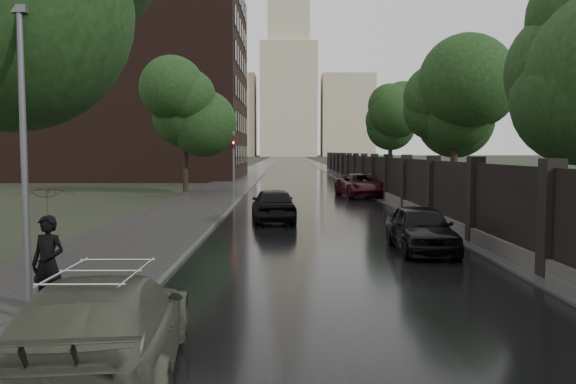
{
  "coord_description": "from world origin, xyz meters",
  "views": [
    {
      "loc": [
        -1.27,
        -7.34,
        2.86
      ],
      "look_at": [
        -1.22,
        11.33,
        1.5
      ],
      "focal_mm": 35.0,
      "sensor_mm": 36.0,
      "label": 1
    }
  ],
  "objects": [
    {
      "name": "tree_left_far",
      "position": [
        -8.0,
        30.0,
        5.24
      ],
      "size": [
        4.25,
        4.25,
        7.39
      ],
      "color": "black",
      "rests_on": "ground"
    },
    {
      "name": "sidewalk_left",
      "position": [
        -6.0,
        190.0,
        0.08
      ],
      "size": [
        4.0,
        420.0,
        0.16
      ],
      "primitive_type": "cube",
      "color": "#2D2D2D",
      "rests_on": "ground"
    },
    {
      "name": "tree_right_c",
      "position": [
        7.5,
        40.0,
        4.95
      ],
      "size": [
        4.08,
        4.08,
        7.01
      ],
      "color": "black",
      "rests_on": "ground"
    },
    {
      "name": "traffic_light",
      "position": [
        -4.3,
        24.99,
        2.4
      ],
      "size": [
        0.16,
        0.32,
        4.0
      ],
      "color": "#59595E",
      "rests_on": "ground"
    },
    {
      "name": "lamp_post",
      "position": [
        -5.4,
        1.5,
        2.67
      ],
      "size": [
        0.25,
        0.12,
        5.11
      ],
      "color": "#59595E",
      "rests_on": "ground"
    },
    {
      "name": "pedestrian_umbrella",
      "position": [
        -5.26,
        1.93,
        1.86
      ],
      "size": [
        1.16,
        1.18,
        2.56
      ],
      "rotation": [
        0.0,
        0.0,
        -0.25
      ],
      "color": "black",
      "rests_on": "sidewalk_left"
    },
    {
      "name": "hatchback_left",
      "position": [
        -1.8,
        15.29,
        0.7
      ],
      "size": [
        2.05,
        4.27,
        1.41
      ],
      "primitive_type": "imported",
      "rotation": [
        0.0,
        0.0,
        3.24
      ],
      "color": "black",
      "rests_on": "ground"
    },
    {
      "name": "tree_right_b",
      "position": [
        7.5,
        22.0,
        4.95
      ],
      "size": [
        4.08,
        4.08,
        7.01
      ],
      "color": "black",
      "rests_on": "ground"
    },
    {
      "name": "ground",
      "position": [
        0.0,
        0.0,
        0.0
      ],
      "size": [
        800.0,
        800.0,
        0.0
      ],
      "primitive_type": "plane",
      "color": "black",
      "rests_on": "ground"
    },
    {
      "name": "fence_right",
      "position": [
        4.6,
        32.01,
        1.01
      ],
      "size": [
        0.45,
        75.72,
        2.7
      ],
      "color": "#383533",
      "rests_on": "ground"
    },
    {
      "name": "car_right_far",
      "position": [
        3.4,
        27.58,
        0.73
      ],
      "size": [
        3.08,
        5.54,
        1.47
      ],
      "primitive_type": "imported",
      "rotation": [
        0.0,
        0.0,
        0.13
      ],
      "color": "black",
      "rests_on": "ground"
    },
    {
      "name": "car_right_near",
      "position": [
        2.57,
        8.51,
        0.66
      ],
      "size": [
        1.57,
        3.9,
        1.33
      ],
      "primitive_type": "imported",
      "rotation": [
        0.0,
        0.0,
        -0.0
      ],
      "color": "black",
      "rests_on": "ground"
    },
    {
      "name": "verge_right",
      "position": [
        5.5,
        190.0,
        0.04
      ],
      "size": [
        3.0,
        420.0,
        0.08
      ],
      "primitive_type": "cube",
      "color": "#2D2D2D",
      "rests_on": "ground"
    },
    {
      "name": "volga_sedan",
      "position": [
        -3.53,
        -0.59,
        0.68
      ],
      "size": [
        2.42,
        4.86,
        1.36
      ],
      "primitive_type": "imported",
      "rotation": [
        0.0,
        0.0,
        3.26
      ],
      "color": "#484B3C",
      "rests_on": "ground"
    },
    {
      "name": "road",
      "position": [
        0.0,
        190.0,
        0.01
      ],
      "size": [
        8.0,
        420.0,
        0.02
      ],
      "primitive_type": "cube",
      "color": "black",
      "rests_on": "ground"
    },
    {
      "name": "stalinist_tower",
      "position": [
        0.0,
        300.0,
        38.38
      ],
      "size": [
        92.0,
        30.0,
        159.0
      ],
      "color": "tan",
      "rests_on": "ground"
    },
    {
      "name": "brick_building",
      "position": [
        -18.0,
        52.0,
        10.0
      ],
      "size": [
        24.0,
        18.0,
        20.0
      ],
      "primitive_type": "cube",
      "color": "black",
      "rests_on": "ground"
    }
  ]
}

